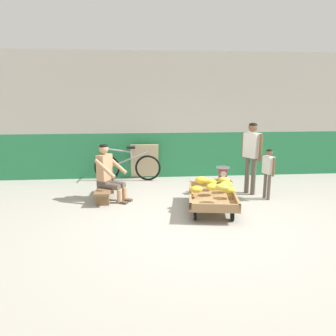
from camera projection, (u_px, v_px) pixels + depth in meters
The scene contains 13 objects.
ground_plane at pixel (197, 223), 5.44m from camera, with size 80.00×80.00×0.00m, color #A39E93.
back_wall at pixel (176, 116), 8.30m from camera, with size 16.00×0.30×3.13m.
banana_cart at pixel (212, 198), 6.00m from camera, with size 1.05×1.55×0.36m.
banana_pile at pixel (215, 185), 6.06m from camera, with size 0.95×1.13×0.26m.
low_bench at pixel (106, 190), 6.65m from camera, with size 0.35×1.11×0.27m.
vendor_seated at pixel (108, 173), 6.53m from camera, with size 0.74×0.65×1.14m.
plastic_crate at pixel (222, 187), 7.02m from camera, with size 0.36×0.28×0.30m.
weighing_scale at pixel (223, 173), 6.95m from camera, with size 0.30×0.30×0.29m.
bicycle_near_left at pixel (127, 167), 8.07m from camera, with size 1.66×0.48×0.86m.
sign_board at pixel (145, 161), 8.27m from camera, with size 0.70×0.19×0.89m.
customer_adult at pixel (252, 150), 6.85m from camera, with size 0.35×0.41×1.53m.
customer_child at pixel (268, 169), 6.55m from camera, with size 0.21×0.31×1.04m.
shopping_bag at pixel (228, 196), 6.50m from camera, with size 0.18×0.12×0.24m, color green.
Camera 1 is at (-0.93, -5.05, 2.10)m, focal length 34.78 mm.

